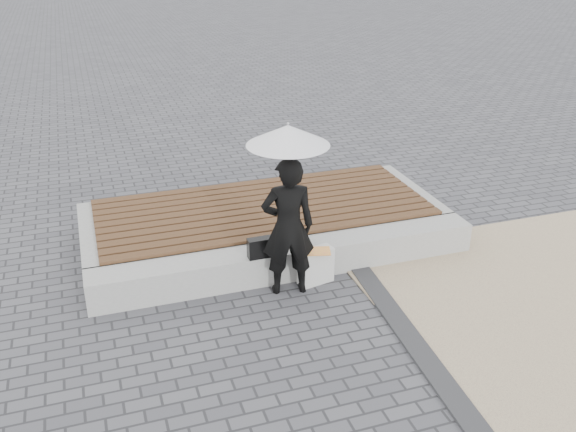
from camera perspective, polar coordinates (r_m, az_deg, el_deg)
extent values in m
plane|color=#4B4B50|center=(6.94, 4.51, -11.43)|extent=(80.00, 80.00, 0.00)
cube|color=#2E2F31|center=(6.86, 12.09, -12.26)|extent=(0.61, 5.20, 0.04)
cube|color=#A8A9A4|center=(8.09, 0.19, -3.91)|extent=(5.00, 0.45, 0.40)
cube|color=#A1A29C|center=(9.11, -2.23, -0.44)|extent=(5.00, 2.00, 0.40)
imported|color=black|center=(7.42, 0.00, -0.98)|extent=(0.68, 0.50, 1.72)
cylinder|color=#B5B5BA|center=(7.20, 0.00, 2.85)|extent=(0.02, 0.02, 0.93)
cone|color=silver|center=(7.00, 0.00, 7.25)|extent=(0.93, 0.93, 0.23)
sphere|color=#B5B5BA|center=(6.97, 0.00, 8.26)|extent=(0.03, 0.03, 0.03)
cube|color=black|center=(7.69, -2.33, -2.82)|extent=(0.36, 0.13, 0.25)
cube|color=silver|center=(7.89, 2.49, -4.49)|extent=(0.46, 0.27, 0.46)
cube|color=#D3553D|center=(7.74, 2.66, -3.15)|extent=(0.36, 0.30, 0.01)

